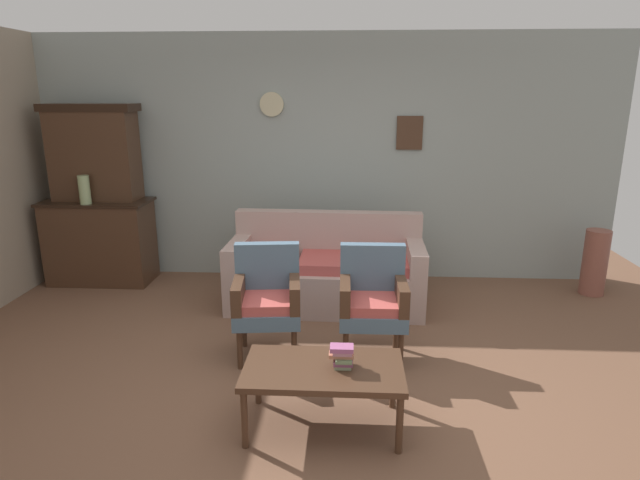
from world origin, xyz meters
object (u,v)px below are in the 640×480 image
vase_on_cabinet (84,190)px  book_stack_on_table (342,356)px  side_cabinet (101,241)px  floor_vase_by_wall (595,262)px  armchair_by_doorway (373,298)px  floral_couch (326,273)px  coffee_table (323,373)px  armchair_near_couch_end (267,296)px

vase_on_cabinet → book_stack_on_table: bearing=-41.2°
side_cabinet → floor_vase_by_wall: size_ratio=1.66×
book_stack_on_table → armchair_by_doorway: bearing=77.1°
floral_couch → coffee_table: floral_couch is taller
vase_on_cabinet → floor_vase_by_wall: 5.44m
side_cabinet → book_stack_on_table: 3.79m
floral_couch → armchair_by_doorway: (0.42, -1.08, 0.17)m
floral_couch → floor_vase_by_wall: bearing=9.0°
coffee_table → vase_on_cabinet: bearing=137.6°
armchair_near_couch_end → book_stack_on_table: (0.62, -0.97, 0.00)m
floral_couch → floor_vase_by_wall: (2.81, 0.45, 0.02)m
armchair_by_doorway → floor_vase_by_wall: bearing=32.4°
side_cabinet → armchair_by_doorway: size_ratio=1.28×
armchair_by_doorway → floor_vase_by_wall: size_ratio=1.29×
side_cabinet → vase_on_cabinet: (-0.02, -0.18, 0.62)m
vase_on_cabinet → armchair_by_doorway: vase_on_cabinet is taller
side_cabinet → vase_on_cabinet: vase_on_cabinet is taller
floral_couch → armchair_near_couch_end: size_ratio=2.14×
side_cabinet → armchair_by_doorway: side_cabinet is taller
side_cabinet → armchair_near_couch_end: side_cabinet is taller
armchair_near_couch_end → floor_vase_by_wall: (3.24, 1.54, -0.15)m
side_cabinet → book_stack_on_table: bearing=-43.5°
side_cabinet → coffee_table: size_ratio=1.16×
side_cabinet → armchair_by_doorway: bearing=-28.7°
armchair_near_couch_end → floor_vase_by_wall: 3.59m
vase_on_cabinet → book_stack_on_table: size_ratio=1.98×
vase_on_cabinet → floral_couch: size_ratio=0.16×
vase_on_cabinet → armchair_near_couch_end: bearing=-34.1°
armchair_near_couch_end → coffee_table: size_ratio=0.90×
armchair_near_couch_end → floor_vase_by_wall: bearing=25.5°
book_stack_on_table → side_cabinet: bearing=136.5°
vase_on_cabinet → floral_couch: bearing=-8.1°
coffee_table → floral_couch: bearing=92.1°
vase_on_cabinet → floral_couch: (2.58, -0.36, -0.76)m
side_cabinet → armchair_near_couch_end: bearing=-37.6°
vase_on_cabinet → armchair_near_couch_end: 2.67m
side_cabinet → floral_couch: bearing=-12.1°
floral_couch → coffee_table: size_ratio=1.93×
armchair_near_couch_end → floor_vase_by_wall: armchair_near_couch_end is taller
vase_on_cabinet → coffee_table: 3.66m
vase_on_cabinet → coffee_table: vase_on_cabinet is taller
armchair_by_doorway → coffee_table: 1.05m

